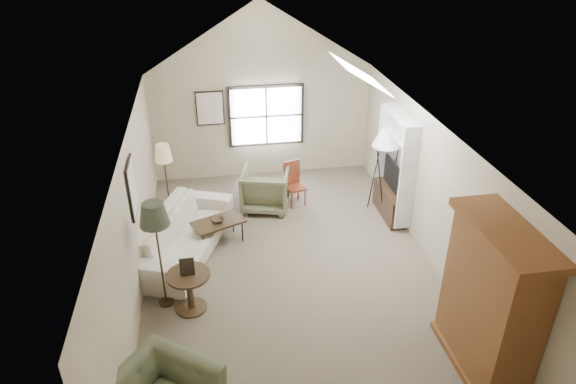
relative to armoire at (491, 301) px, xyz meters
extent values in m
cube|color=#6B614C|center=(-2.18, 2.40, -1.10)|extent=(5.00, 8.00, 0.01)
cube|color=tan|center=(-2.18, 6.40, 0.15)|extent=(5.00, 0.01, 2.50)
cube|color=tan|center=(-4.68, 2.40, 0.15)|extent=(0.01, 8.00, 2.50)
cube|color=tan|center=(0.32, 2.40, 0.15)|extent=(0.01, 8.00, 2.50)
cube|color=black|center=(-2.08, 6.36, 0.35)|extent=(1.72, 0.08, 1.42)
cube|color=black|center=(-4.65, 2.70, 0.65)|extent=(0.68, 0.04, 0.88)
cube|color=black|center=(-3.33, 6.37, 0.60)|extent=(0.62, 0.04, 0.78)
cube|color=brown|center=(0.00, 0.00, 0.00)|extent=(0.60, 1.50, 2.20)
cube|color=white|center=(0.16, 4.00, 0.05)|extent=(0.32, 1.30, 2.10)
cube|color=#382316|center=(0.14, 4.00, -0.80)|extent=(0.34, 1.18, 0.60)
cube|color=black|center=(0.14, 4.00, -0.18)|extent=(0.05, 0.90, 0.55)
imported|color=beige|center=(-3.99, 3.40, -0.71)|extent=(1.95, 2.88, 0.78)
imported|color=#6B704F|center=(-2.33, 4.75, -0.66)|extent=(1.16, 1.18, 0.89)
cube|color=#3E2C19|center=(-3.36, 3.57, -0.86)|extent=(1.06, 0.84, 0.48)
imported|color=#3E2D19|center=(-3.36, 3.57, -0.60)|extent=(0.29, 0.29, 0.05)
cylinder|color=#3E2E19|center=(-3.89, 1.80, -0.76)|extent=(0.87, 0.87, 0.67)
cube|color=maroon|center=(-1.69, 4.80, -0.62)|extent=(0.46, 0.46, 0.95)
camera|label=1|loc=(-3.43, -4.61, 4.39)|focal=32.00mm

